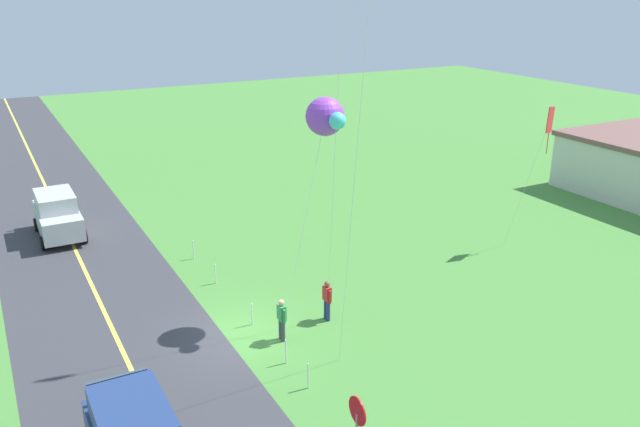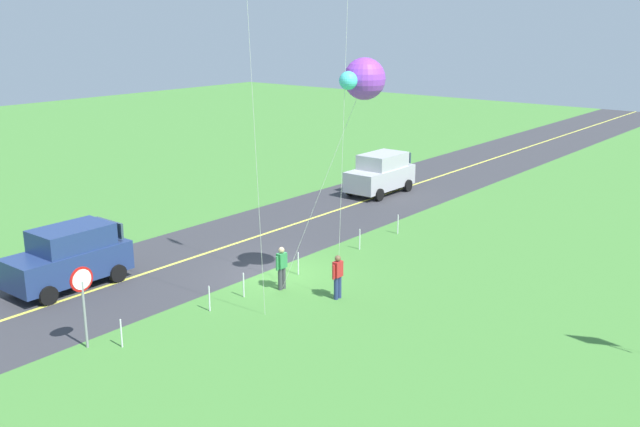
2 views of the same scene
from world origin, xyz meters
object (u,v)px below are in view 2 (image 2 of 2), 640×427
at_px(car_suv_foreground, 69,257).
at_px(person_adult_companion, 282,267).
at_px(kite_blue_mid, 363,79).
at_px(person_adult_near, 338,275).
at_px(stop_sign, 83,291).
at_px(car_parked_west_far, 381,173).

bearing_deg(car_suv_foreground, person_adult_companion, 126.98).
bearing_deg(kite_blue_mid, person_adult_near, -24.65).
xyz_separation_m(stop_sign, person_adult_near, (-7.83, 3.46, -0.94)).
bearing_deg(person_adult_companion, kite_blue_mid, -166.28).
xyz_separation_m(car_suv_foreground, stop_sign, (2.60, 4.89, 0.65)).
bearing_deg(car_parked_west_far, person_adult_near, 28.98).
distance_m(car_suv_foreground, person_adult_near, 9.85).
height_order(car_parked_west_far, stop_sign, stop_sign).
height_order(stop_sign, person_adult_companion, stop_sign).
relative_size(car_suv_foreground, person_adult_companion, 2.75).
xyz_separation_m(car_parked_west_far, kite_blue_mid, (13.13, 8.11, 6.46)).
height_order(person_adult_near, kite_blue_mid, kite_blue_mid).
height_order(person_adult_companion, kite_blue_mid, kite_blue_mid).
relative_size(car_parked_west_far, person_adult_companion, 2.75).
distance_m(car_suv_foreground, stop_sign, 5.57).
distance_m(car_suv_foreground, person_adult_companion, 7.78).
distance_m(car_suv_foreground, kite_blue_mid, 12.43).
bearing_deg(car_suv_foreground, stop_sign, 61.93).
xyz_separation_m(person_adult_near, person_adult_companion, (0.55, -2.14, 0.00)).
bearing_deg(person_adult_companion, car_parked_west_far, -83.79).
bearing_deg(person_adult_near, stop_sign, -115.18).
xyz_separation_m(car_suv_foreground, person_adult_companion, (-4.67, 6.21, -0.29)).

